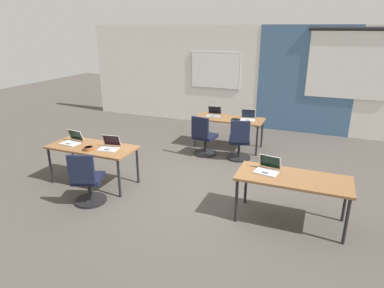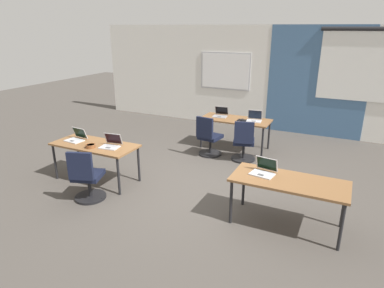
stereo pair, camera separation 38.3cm
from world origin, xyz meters
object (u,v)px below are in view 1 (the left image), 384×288
Objects in this scene: desk_near_left at (92,149)px; snack_bowl at (89,148)px; laptop_near_right_inner at (267,168)px; mouse_far_right at (236,119)px; desk_near_right at (293,181)px; laptop_far_right at (248,118)px; chair_far_left at (204,139)px; chair_far_right at (239,143)px; laptop_near_left_inner at (109,146)px; laptop_near_left_end at (72,140)px; desk_far_center at (229,121)px; chair_near_left_inner at (87,183)px; laptop_far_left at (214,114)px.

desk_near_left is 0.22m from snack_bowl.
laptop_near_right_inner is 2.93m from mouse_far_right.
laptop_far_right is (-1.31, 2.83, 0.11)m from desk_near_right.
snack_bowl is (-1.31, -2.27, 0.38)m from chair_far_left.
desk_near_right is 3.16m from mouse_far_right.
desk_near_right is 1.74× the size of chair_far_right.
snack_bowl is at bearing -133.51° from laptop_far_right.
mouse_far_right is 3.15m from laptop_near_left_inner.
laptop_near_left_end is at bearing -169.93° from laptop_near_right_inner.
laptop_near_left_inner is (-1.56, -2.73, 0.03)m from mouse_far_right.
mouse_far_right is at bearing -17.21° from desk_far_center.
chair_near_left_inner is at bearing 42.10° from chair_far_right.
laptop_near_left_inner is (-1.01, -2.08, 0.39)m from chair_far_left.
desk_near_right is 3.12m from laptop_far_right.
snack_bowl is at bearing -155.27° from laptop_near_left_inner.
laptop_near_left_end is at bearing 171.53° from laptop_near_left_inner.
desk_near_left is 3.58m from laptop_far_right.
laptop_near_right_inner reaches higher than laptop_far_left.
laptop_far_right is (2.19, 2.83, 0.11)m from desk_near_left.
chair_near_left_inner is at bearing -110.71° from laptop_far_left.
laptop_near_left_inner is (0.82, -0.00, 0.00)m from laptop_near_left_end.
laptop_near_right_inner is (3.12, 0.06, 0.11)m from desk_near_left.
chair_near_left_inner reaches higher than desk_far_center.
desk_near_right is at bearing 106.53° from chair_far_right.
desk_near_left and desk_near_right have the same top height.
desk_near_right is at bearing 0.00° from desk_near_left.
laptop_near_left_end is (-3.95, 0.01, 0.11)m from desk_near_right.
desk_near_left is at bearing 28.81° from chair_far_right.
chair_far_left is (-0.37, -0.71, -0.28)m from desk_far_center.
laptop_far_right is at bearing 52.16° from laptop_near_left_end.
chair_far_right is at bearing -142.09° from chair_near_left_inner.
laptop_far_left is 3.42× the size of mouse_far_right.
desk_far_center is at bearing 122.01° from desk_near_right.
desk_near_right is 4.36× the size of laptop_far_right.
laptop_far_left is at bearing 168.87° from laptop_far_right.
laptop_far_right is at bearing -8.40° from laptop_far_left.
chair_far_right is at bearing 47.47° from snack_bowl.
desk_far_center is at bearing 60.63° from snack_bowl.
chair_far_right is 2.81m from laptop_near_left_inner.
desk_near_left is 1.74× the size of chair_far_left.
laptop_far_right is 0.99× the size of laptop_near_left_inner.
laptop_far_left is 0.39× the size of chair_near_left_inner.
desk_far_center is 9.01× the size of snack_bowl.
snack_bowl is at bearing -15.07° from laptop_near_left_end.
laptop_far_right is at bearing 54.88° from snack_bowl.
laptop_near_right_inner reaches higher than chair_far_left.
desk_near_right is 3.19m from chair_near_left_inner.
laptop_near_left_end is 0.96× the size of laptop_near_left_inner.
chair_near_left_inner is (0.02, -0.70, -0.39)m from laptop_near_left_inner.
laptop_near_left_inner is at bearing -107.49° from chair_near_left_inner.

